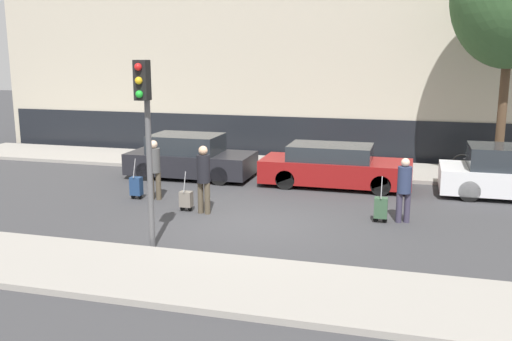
% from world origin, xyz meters
% --- Properties ---
extents(ground_plane, '(80.00, 80.00, 0.00)m').
position_xyz_m(ground_plane, '(0.00, 0.00, 0.00)').
color(ground_plane, '#38383A').
extents(sidewalk_near, '(28.00, 2.50, 0.12)m').
position_xyz_m(sidewalk_near, '(0.00, -3.75, 0.06)').
color(sidewalk_near, gray).
rests_on(sidewalk_near, ground_plane).
extents(sidewalk_far, '(28.00, 3.00, 0.12)m').
position_xyz_m(sidewalk_far, '(0.00, 7.00, 0.06)').
color(sidewalk_far, gray).
rests_on(sidewalk_far, ground_plane).
extents(parked_car_0, '(4.15, 1.86, 1.44)m').
position_xyz_m(parked_car_0, '(-3.49, 4.53, 0.67)').
color(parked_car_0, black).
rests_on(parked_car_0, ground_plane).
extents(parked_car_1, '(4.62, 1.77, 1.31)m').
position_xyz_m(parked_car_1, '(1.35, 4.51, 0.62)').
color(parked_car_1, maroon).
rests_on(parked_car_1, ground_plane).
extents(pedestrian_left, '(0.35, 0.34, 1.71)m').
position_xyz_m(pedestrian_left, '(-3.34, 1.50, 0.97)').
color(pedestrian_left, '#4C4233').
rests_on(pedestrian_left, ground_plane).
extents(trolley_left, '(0.34, 0.29, 1.18)m').
position_xyz_m(trolley_left, '(-3.88, 1.41, 0.38)').
color(trolley_left, navy).
rests_on(trolley_left, ground_plane).
extents(pedestrian_center, '(0.35, 0.34, 1.79)m').
position_xyz_m(pedestrian_center, '(-1.49, 0.54, 1.02)').
color(pedestrian_center, '#4C4233').
rests_on(pedestrian_center, ground_plane).
extents(trolley_center, '(0.34, 0.29, 1.07)m').
position_xyz_m(trolley_center, '(-2.03, 0.63, 0.32)').
color(trolley_center, slate).
rests_on(trolley_center, ground_plane).
extents(pedestrian_right, '(0.34, 0.34, 1.62)m').
position_xyz_m(pedestrian_right, '(3.52, 1.11, 0.91)').
color(pedestrian_right, '#383347').
rests_on(pedestrian_right, ground_plane).
extents(trolley_right, '(0.34, 0.29, 1.17)m').
position_xyz_m(trolley_right, '(2.99, 0.96, 0.37)').
color(trolley_right, '#335138').
rests_on(trolley_right, ground_plane).
extents(traffic_light, '(0.28, 0.47, 3.98)m').
position_xyz_m(traffic_light, '(-1.63, -2.36, 2.83)').
color(traffic_light, '#515154').
rests_on(traffic_light, ground_plane).
extents(parked_bicycle, '(1.77, 0.06, 0.96)m').
position_xyz_m(parked_bicycle, '(5.80, 6.69, 0.49)').
color(parked_bicycle, black).
rests_on(parked_bicycle, sidewalk_far).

